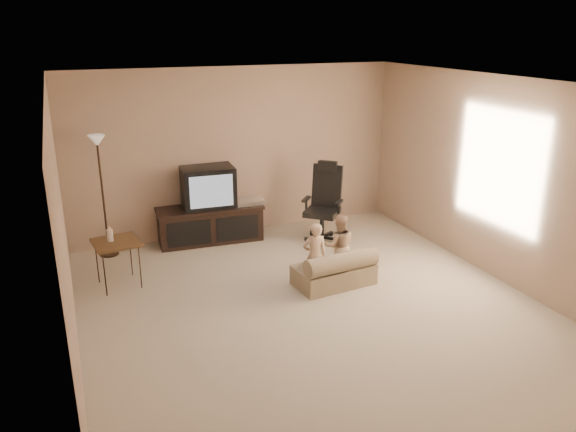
# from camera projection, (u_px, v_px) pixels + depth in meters

# --- Properties ---
(floor) EXTENTS (5.50, 5.50, 0.00)m
(floor) POSITION_uv_depth(u_px,v_px,m) (311.00, 307.00, 6.39)
(floor) COLOR #B9A993
(floor) RESTS_ON ground
(room_shell) EXTENTS (5.50, 5.50, 5.50)m
(room_shell) POSITION_uv_depth(u_px,v_px,m) (313.00, 179.00, 5.90)
(room_shell) COLOR white
(room_shell) RESTS_ON floor
(tv_stand) EXTENTS (1.59, 0.68, 1.12)m
(tv_stand) POSITION_uv_depth(u_px,v_px,m) (210.00, 211.00, 8.24)
(tv_stand) COLOR black
(tv_stand) RESTS_ON floor
(office_chair) EXTENTS (0.76, 0.76, 1.16)m
(office_chair) POSITION_uv_depth(u_px,v_px,m) (324.00, 212.00, 8.32)
(office_chair) COLOR black
(office_chair) RESTS_ON floor
(side_table) EXTENTS (0.59, 0.59, 0.78)m
(side_table) POSITION_uv_depth(u_px,v_px,m) (116.00, 243.00, 6.76)
(side_table) COLOR brown
(side_table) RESTS_ON floor
(floor_lamp) EXTENTS (0.26, 0.26, 1.69)m
(floor_lamp) POSITION_uv_depth(u_px,v_px,m) (100.00, 169.00, 7.47)
(floor_lamp) COLOR black
(floor_lamp) RESTS_ON floor
(child_sofa) EXTENTS (1.01, 0.63, 0.47)m
(child_sofa) POSITION_uv_depth(u_px,v_px,m) (336.00, 271.00, 6.87)
(child_sofa) COLOR tan
(child_sofa) RESTS_ON floor
(toddler_left) EXTENTS (0.33, 0.26, 0.83)m
(toddler_left) POSITION_uv_depth(u_px,v_px,m) (315.00, 255.00, 6.77)
(toddler_left) COLOR #D8AC87
(toddler_left) RESTS_ON floor
(toddler_right) EXTENTS (0.45, 0.34, 0.83)m
(toddler_right) POSITION_uv_depth(u_px,v_px,m) (339.00, 246.00, 7.07)
(toddler_right) COLOR #D8AC87
(toddler_right) RESTS_ON floor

